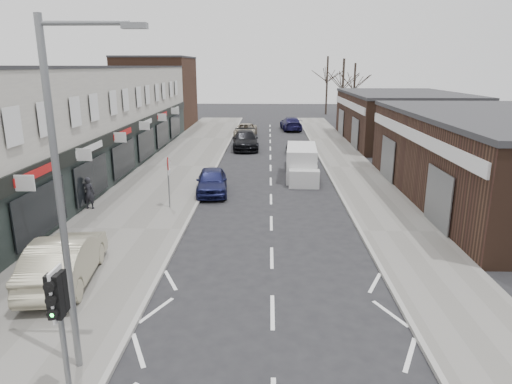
# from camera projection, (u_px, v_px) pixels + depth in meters

# --- Properties ---
(ground) EXTENTS (160.00, 160.00, 0.00)m
(ground) POSITION_uv_depth(u_px,v_px,m) (273.00, 352.00, 11.72)
(ground) COLOR black
(ground) RESTS_ON ground
(pavement_left) EXTENTS (5.50, 64.00, 0.12)m
(pavement_left) POSITION_uv_depth(u_px,v_px,m) (178.00, 167.00, 33.08)
(pavement_left) COLOR slate
(pavement_left) RESTS_ON ground
(pavement_right) EXTENTS (3.50, 64.00, 0.12)m
(pavement_right) POSITION_uv_depth(u_px,v_px,m) (351.00, 168.00, 32.74)
(pavement_right) COLOR slate
(pavement_right) RESTS_ON ground
(shop_terrace_left) EXTENTS (8.00, 41.00, 7.10)m
(shop_terrace_left) POSITION_uv_depth(u_px,v_px,m) (66.00, 122.00, 29.92)
(shop_terrace_left) COLOR beige
(shop_terrace_left) RESTS_ON ground
(brick_block_far) EXTENTS (8.00, 10.00, 8.00)m
(brick_block_far) POSITION_uv_depth(u_px,v_px,m) (157.00, 93.00, 54.37)
(brick_block_far) COLOR #472B1E
(brick_block_far) RESTS_ON ground
(right_unit_near) EXTENTS (10.00, 18.00, 4.50)m
(right_unit_near) POSITION_uv_depth(u_px,v_px,m) (506.00, 160.00, 24.27)
(right_unit_near) COLOR #3B261B
(right_unit_near) RESTS_ON ground
(right_unit_far) EXTENTS (10.00, 16.00, 4.50)m
(right_unit_far) POSITION_uv_depth(u_px,v_px,m) (401.00, 119.00, 43.54)
(right_unit_far) COLOR #3B261B
(right_unit_far) RESTS_ON ground
(tree_far_a) EXTENTS (3.60, 3.60, 8.00)m
(tree_far_a) POSITION_uv_depth(u_px,v_px,m) (341.00, 124.00, 57.72)
(tree_far_a) COLOR #382D26
(tree_far_a) RESTS_ON ground
(tree_far_b) EXTENTS (3.60, 3.60, 7.50)m
(tree_far_b) POSITION_uv_depth(u_px,v_px,m) (352.00, 119.00, 63.43)
(tree_far_b) COLOR #382D26
(tree_far_b) RESTS_ON ground
(tree_far_c) EXTENTS (3.60, 3.60, 8.50)m
(tree_far_c) POSITION_uv_depth(u_px,v_px,m) (326.00, 114.00, 69.29)
(tree_far_c) COLOR #382D26
(tree_far_c) RESTS_ON ground
(traffic_light) EXTENTS (0.28, 0.60, 3.10)m
(traffic_light) POSITION_uv_depth(u_px,v_px,m) (58.00, 305.00, 9.25)
(traffic_light) COLOR slate
(traffic_light) RESTS_ON pavement_left
(street_lamp) EXTENTS (2.23, 0.22, 8.00)m
(street_lamp) POSITION_uv_depth(u_px,v_px,m) (66.00, 185.00, 9.84)
(street_lamp) COLOR slate
(street_lamp) RESTS_ON pavement_left
(warning_sign) EXTENTS (0.12, 0.80, 2.70)m
(warning_sign) POSITION_uv_depth(u_px,v_px,m) (169.00, 167.00, 22.83)
(warning_sign) COLOR slate
(warning_sign) RESTS_ON pavement_left
(white_van) EXTENTS (2.12, 5.41, 2.07)m
(white_van) POSITION_uv_depth(u_px,v_px,m) (301.00, 163.00, 29.69)
(white_van) COLOR silver
(white_van) RESTS_ON ground
(sedan_on_pavement) EXTENTS (2.30, 5.06, 1.61)m
(sedan_on_pavement) POSITION_uv_depth(u_px,v_px,m) (65.00, 259.00, 15.12)
(sedan_on_pavement) COLOR #A6A085
(sedan_on_pavement) RESTS_ON pavement_left
(pedestrian) EXTENTS (0.63, 0.45, 1.64)m
(pedestrian) POSITION_uv_depth(u_px,v_px,m) (89.00, 193.00, 22.96)
(pedestrian) COLOR black
(pedestrian) RESTS_ON pavement_left
(parked_car_left_a) EXTENTS (2.11, 4.41, 1.45)m
(parked_car_left_a) POSITION_uv_depth(u_px,v_px,m) (212.00, 181.00, 26.16)
(parked_car_left_a) COLOR #151841
(parked_car_left_a) RESTS_ON ground
(parked_car_left_b) EXTENTS (2.54, 5.55, 1.57)m
(parked_car_left_b) POSITION_uv_depth(u_px,v_px,m) (245.00, 140.00, 40.20)
(parked_car_left_b) COLOR black
(parked_car_left_b) RESTS_ON ground
(parked_car_left_c) EXTENTS (2.36, 4.84, 1.33)m
(parked_car_left_c) POSITION_uv_depth(u_px,v_px,m) (246.00, 130.00, 47.33)
(parked_car_left_c) COLOR #A19580
(parked_car_left_c) RESTS_ON ground
(parked_car_right_a) EXTENTS (1.89, 4.63, 1.49)m
(parked_car_right_a) POSITION_uv_depth(u_px,v_px,m) (301.00, 158.00, 32.56)
(parked_car_right_a) COLOR silver
(parked_car_right_a) RESTS_ON ground
(parked_car_right_b) EXTENTS (1.86, 4.08, 1.36)m
(parked_car_right_b) POSITION_uv_depth(u_px,v_px,m) (297.00, 147.00, 37.36)
(parked_car_right_b) COLOR black
(parked_car_right_b) RESTS_ON ground
(parked_car_right_c) EXTENTS (2.55, 5.32, 1.49)m
(parked_car_right_c) POSITION_uv_depth(u_px,v_px,m) (291.00, 124.00, 52.09)
(parked_car_right_c) COLOR #14123A
(parked_car_right_c) RESTS_ON ground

